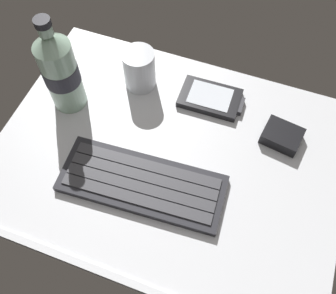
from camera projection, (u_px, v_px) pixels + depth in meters
The scene contains 6 objects.
ground_plane at pixel (168, 159), 70.67cm from camera, with size 64.00×48.00×2.80cm.
keyboard at pixel (142, 183), 66.17cm from camera, with size 29.64×12.82×1.70cm.
handheld_device at pixel (211, 98), 75.59cm from camera, with size 12.93×7.88×1.50cm.
juice_cup at pixel (140, 70), 75.07cm from camera, with size 6.40×6.40×8.50cm.
water_bottle at pixel (60, 71), 68.39cm from camera, with size 6.73×6.73×20.80cm.
charger_block at pixel (282, 136), 70.59cm from camera, with size 7.00×5.60×2.40cm, color black.
Camera 1 is at (11.58, -31.47, 61.37)cm, focal length 40.25 mm.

